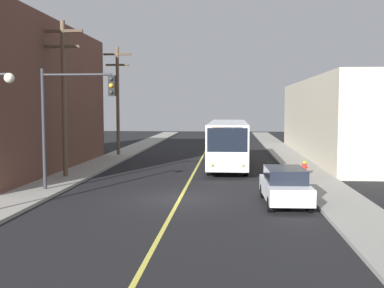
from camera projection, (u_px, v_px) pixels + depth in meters
The scene contains 11 objects.
ground_plane at pixel (180, 199), 21.74m from camera, with size 120.00×120.00×0.00m, color black.
sidewalk_left at pixel (91, 168), 32.24m from camera, with size 2.50×90.00×0.15m, color gray.
sidewalk_right at pixel (304, 170), 31.09m from camera, with size 2.50×90.00×0.15m, color gray.
lane_stripe_center at pixel (200, 161), 36.64m from camera, with size 0.16×60.00×0.01m, color #D8CC4C.
building_right_warehouse at pixel (375, 119), 39.37m from camera, with size 12.00×26.30×6.52m.
city_bus at pixel (228, 142), 33.11m from camera, with size 2.64×12.17×3.20m.
parked_car_white at pixel (285, 185), 20.40m from camera, with size 1.93×4.45×1.62m.
utility_pole_near at pixel (64, 91), 27.50m from camera, with size 2.40×0.28×9.14m.
utility_pole_mid at pixel (118, 96), 40.24m from camera, with size 2.40×0.28×9.21m.
traffic_signal_left_corner at pixel (73, 106), 23.03m from camera, with size 3.75×0.48×6.00m.
fire_hydrant at pixel (304, 168), 28.42m from camera, with size 0.44×0.26×0.84m.
Camera 1 is at (2.28, -21.35, 4.27)m, focal length 43.73 mm.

